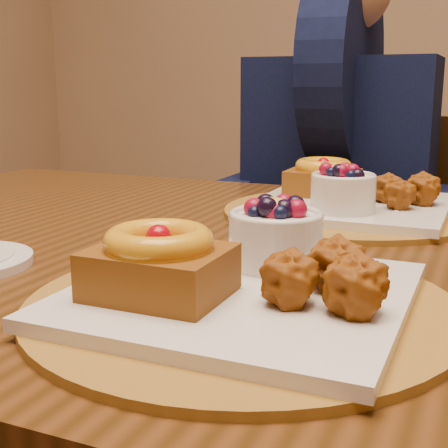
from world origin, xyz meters
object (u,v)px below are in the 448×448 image
(place_setting_near, at_px, (241,279))
(chair_far, at_px, (384,288))
(dining_table, at_px, (308,310))
(diner, at_px, (340,143))
(place_setting_far, at_px, (348,199))

(place_setting_near, distance_m, chair_far, 0.97)
(dining_table, height_order, diner, diner)
(dining_table, xyz_separation_m, diner, (-0.11, 0.62, 0.15))
(place_setting_near, bearing_deg, place_setting_far, 89.97)
(dining_table, bearing_deg, chair_far, 91.02)
(place_setting_far, bearing_deg, chair_far, 91.15)
(place_setting_far, height_order, chair_far, chair_far)
(place_setting_near, relative_size, chair_far, 0.43)
(chair_far, bearing_deg, place_setting_near, -71.81)
(place_setting_near, distance_m, diner, 0.84)
(dining_table, distance_m, chair_far, 0.73)
(chair_far, bearing_deg, diner, -120.05)
(chair_far, relative_size, diner, 1.13)
(place_setting_far, xyz_separation_m, diner, (-0.11, 0.40, 0.05))
(place_setting_far, bearing_deg, diner, 104.89)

